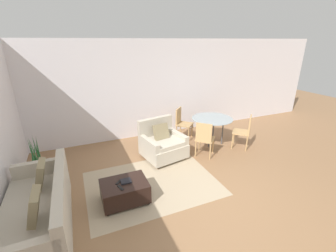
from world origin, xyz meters
name	(u,v)px	position (x,y,z in m)	size (l,w,h in m)	color
ground_plane	(217,202)	(0.00, 0.00, 0.00)	(20.00, 20.00, 0.00)	#936B47
wall_back	(152,89)	(0.00, 3.44, 1.38)	(12.00, 0.06, 2.75)	white
area_rug	(152,183)	(-0.88, 0.98, 0.00)	(2.54, 1.88, 0.01)	tan
couch	(40,213)	(-2.80, 0.53, 0.29)	(0.92, 2.04, 0.90)	beige
armchair	(162,144)	(-0.27, 1.94, 0.34)	(1.07, 1.03, 0.92)	beige
ottoman	(125,191)	(-1.49, 0.67, 0.21)	(0.80, 0.59, 0.38)	black
book_stack	(126,181)	(-1.46, 0.69, 0.40)	(0.19, 0.17, 0.03)	black
tv_remote_primary	(119,182)	(-1.58, 0.72, 0.39)	(0.13, 0.13, 0.01)	black
tv_remote_secondary	(120,188)	(-1.58, 0.55, 0.39)	(0.09, 0.17, 0.01)	black
potted_plant	(39,168)	(-2.97, 2.11, 0.23)	(0.37, 0.37, 0.99)	#333338
dining_table	(212,121)	(1.28, 2.17, 0.64)	(1.10, 1.10, 0.72)	#99A8AD
dining_chair_near_left	(204,137)	(0.67, 1.56, 0.52)	(0.59, 0.59, 0.90)	tan
dining_chair_near_right	(245,130)	(1.90, 1.56, 0.52)	(0.59, 0.59, 0.90)	tan
dining_chair_far_left	(182,121)	(0.67, 2.79, 0.52)	(0.59, 0.59, 0.90)	tan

